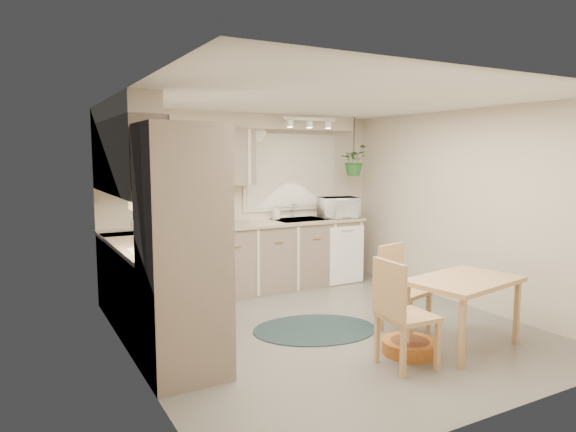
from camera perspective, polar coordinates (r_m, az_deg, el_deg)
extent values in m
plane|color=#615E55|center=(5.61, 4.42, -12.45)|extent=(4.20, 4.20, 0.00)
plane|color=white|center=(5.33, 4.66, 12.72)|extent=(4.20, 4.20, 0.00)
cube|color=beige|center=(7.18, -4.71, 1.58)|extent=(4.00, 0.04, 2.40)
cube|color=beige|center=(3.78, 22.32, -3.55)|extent=(4.00, 0.04, 2.40)
cube|color=beige|center=(4.56, -16.94, -1.65)|extent=(0.04, 4.20, 2.40)
cube|color=beige|center=(6.65, 19.11, 0.82)|extent=(0.04, 4.20, 2.40)
cube|color=gray|center=(5.61, -15.53, -7.87)|extent=(0.60, 1.85, 0.90)
cube|color=gray|center=(6.93, -5.15, -4.87)|extent=(3.60, 0.60, 0.90)
cube|color=tan|center=(5.52, -15.58, -3.13)|extent=(0.64, 1.89, 0.04)
cube|color=tan|center=(6.85, -5.16, -1.03)|extent=(3.64, 0.64, 0.04)
cube|color=gray|center=(4.31, -11.60, -4.00)|extent=(0.65, 0.65, 2.10)
cube|color=white|center=(4.41, -7.62, -3.67)|extent=(0.02, 0.56, 0.58)
cube|color=gray|center=(5.53, -17.54, 6.25)|extent=(0.35, 2.00, 0.75)
cube|color=gray|center=(6.63, -12.10, 6.44)|extent=(2.00, 0.35, 0.75)
cube|color=beige|center=(5.55, -17.98, 11.15)|extent=(0.30, 2.00, 0.20)
cube|color=beige|center=(6.94, -5.82, 10.49)|extent=(3.60, 0.30, 0.20)
cube|color=white|center=(4.97, -13.94, -3.87)|extent=(0.52, 0.58, 0.02)
cube|color=white|center=(4.90, -14.32, 1.35)|extent=(0.40, 0.60, 0.14)
cube|color=silver|center=(7.44, 0.30, 4.87)|extent=(1.40, 0.02, 1.00)
cube|color=beige|center=(7.45, 0.26, 4.88)|extent=(1.50, 0.02, 1.10)
cube|color=#AEB0B6|center=(7.26, 1.33, -0.72)|extent=(0.70, 0.48, 0.10)
cube|color=white|center=(7.40, 6.57, -4.34)|extent=(0.58, 0.02, 0.83)
cube|color=white|center=(7.00, 2.41, 10.73)|extent=(0.80, 0.04, 0.04)
cylinder|color=#EABD52|center=(7.19, -3.58, 9.42)|extent=(0.30, 0.03, 0.30)
cube|color=tan|center=(5.31, 18.82, -10.11)|extent=(1.18, 0.89, 0.67)
cube|color=tan|center=(4.66, 13.14, -10.46)|extent=(0.47, 0.47, 0.96)
cube|color=tan|center=(5.54, 12.92, -7.94)|extent=(0.52, 0.52, 0.91)
ellipsoid|color=black|center=(5.59, 3.01, -12.46)|extent=(1.56, 1.34, 0.01)
cylinder|color=#AD6722|center=(5.09, 13.37, -13.95)|extent=(0.67, 0.67, 0.12)
imported|color=white|center=(7.47, 5.65, 1.19)|extent=(0.59, 0.41, 0.37)
imported|color=white|center=(7.23, -1.38, -0.06)|extent=(0.09, 0.20, 0.09)
imported|color=#266027|center=(7.58, 7.30, 5.78)|extent=(0.54, 0.56, 0.35)
cube|color=black|center=(6.55, -11.95, -0.07)|extent=(0.18, 0.21, 0.29)
cube|color=#AEB0B6|center=(6.75, -7.50, -0.35)|extent=(0.25, 0.15, 0.15)
cube|color=tan|center=(6.79, -7.34, 0.00)|extent=(0.12, 0.12, 0.22)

